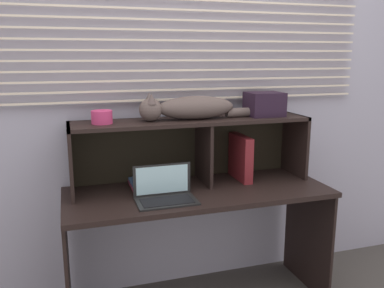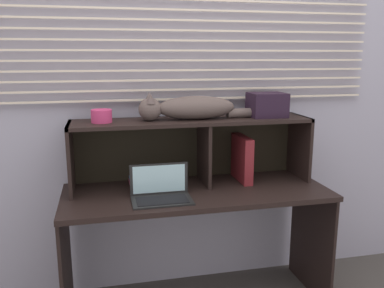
{
  "view_description": "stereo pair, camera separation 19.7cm",
  "coord_description": "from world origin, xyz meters",
  "views": [
    {
      "loc": [
        -0.73,
        -1.98,
        1.55
      ],
      "look_at": [
        0.0,
        0.34,
        1.02
      ],
      "focal_mm": 37.86,
      "sensor_mm": 36.0,
      "label": 1
    },
    {
      "loc": [
        -0.54,
        -2.03,
        1.55
      ],
      "look_at": [
        0.0,
        0.34,
        1.02
      ],
      "focal_mm": 37.86,
      "sensor_mm": 36.0,
      "label": 2
    }
  ],
  "objects": [
    {
      "name": "back_panel_with_blinds",
      "position": [
        0.0,
        0.55,
        1.26
      ],
      "size": [
        4.4,
        0.08,
        2.5
      ],
      "color": "#B0ACC0",
      "rests_on": "ground"
    },
    {
      "name": "desk",
      "position": [
        0.0,
        0.21,
        0.62
      ],
      "size": [
        1.58,
        0.6,
        0.76
      ],
      "color": "black",
      "rests_on": "ground"
    },
    {
      "name": "hutch_shelf_unit",
      "position": [
        0.01,
        0.37,
        1.05
      ],
      "size": [
        1.47,
        0.32,
        0.41
      ],
      "color": "black",
      "rests_on": "desk"
    },
    {
      "name": "cat",
      "position": [
        -0.01,
        0.34,
        1.24
      ],
      "size": [
        0.81,
        0.17,
        0.17
      ],
      "color": "brown",
      "rests_on": "hutch_shelf_unit"
    },
    {
      "name": "laptop",
      "position": [
        -0.23,
        0.1,
        0.8
      ],
      "size": [
        0.33,
        0.2,
        0.19
      ],
      "color": "black",
      "rests_on": "desk"
    },
    {
      "name": "binder_upright",
      "position": [
        0.33,
        0.34,
        0.91
      ],
      "size": [
        0.06,
        0.27,
        0.29
      ],
      "primitive_type": "cube",
      "color": "maroon",
      "rests_on": "desk"
    },
    {
      "name": "book_stack",
      "position": [
        -0.3,
        0.34,
        0.78
      ],
      "size": [
        0.19,
        0.21,
        0.05
      ],
      "color": "tan",
      "rests_on": "desk"
    },
    {
      "name": "small_basket",
      "position": [
        -0.54,
        0.34,
        1.21
      ],
      "size": [
        0.12,
        0.12,
        0.07
      ],
      "primitive_type": "cylinder",
      "color": "#D0396F",
      "rests_on": "hutch_shelf_unit"
    },
    {
      "name": "storage_box",
      "position": [
        0.48,
        0.34,
        1.24
      ],
      "size": [
        0.22,
        0.19,
        0.15
      ],
      "primitive_type": "cube",
      "color": "black",
      "rests_on": "hutch_shelf_unit"
    }
  ]
}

